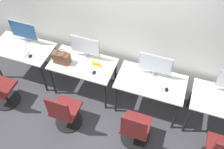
{
  "coord_description": "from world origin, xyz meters",
  "views": [
    {
      "loc": [
        0.89,
        -2.38,
        3.96
      ],
      "look_at": [
        0.0,
        0.13,
        0.91
      ],
      "focal_mm": 40.0,
      "sensor_mm": 36.0,
      "label": 1
    }
  ],
  "objects_px": {
    "monitor_right": "(155,65)",
    "office_chair_left": "(65,113)",
    "mouse_far_left": "(30,56)",
    "keyboard_left": "(80,68)",
    "monitor_left": "(85,47)",
    "mouse_right": "(166,90)",
    "keyboard_far_left": "(18,52)",
    "monitor_far_left": "(23,31)",
    "keyboard_right": "(150,85)",
    "office_chair_right": "(135,130)",
    "mouse_left": "(94,72)",
    "handbag": "(62,58)",
    "office_chair_far_left": "(0,91)"
  },
  "relations": [
    {
      "from": "monitor_right",
      "to": "office_chair_left",
      "type": "bearing_deg",
      "value": -141.9
    },
    {
      "from": "mouse_far_left",
      "to": "keyboard_left",
      "type": "relative_size",
      "value": 0.22
    },
    {
      "from": "monitor_left",
      "to": "office_chair_left",
      "type": "xyz_separation_m",
      "value": [
        0.0,
        -0.99,
        -0.65
      ]
    },
    {
      "from": "keyboard_left",
      "to": "mouse_right",
      "type": "distance_m",
      "value": 1.52
    },
    {
      "from": "keyboard_far_left",
      "to": "monitor_left",
      "type": "xyz_separation_m",
      "value": [
        1.25,
        0.3,
        0.25
      ]
    },
    {
      "from": "monitor_far_left",
      "to": "monitor_left",
      "type": "relative_size",
      "value": 1.0
    },
    {
      "from": "monitor_left",
      "to": "keyboard_far_left",
      "type": "bearing_deg",
      "value": -166.32
    },
    {
      "from": "monitor_left",
      "to": "office_chair_left",
      "type": "relative_size",
      "value": 0.62
    },
    {
      "from": "monitor_far_left",
      "to": "keyboard_right",
      "type": "bearing_deg",
      "value": -5.9
    },
    {
      "from": "keyboard_far_left",
      "to": "office_chair_right",
      "type": "relative_size",
      "value": 0.47
    },
    {
      "from": "mouse_far_left",
      "to": "mouse_left",
      "type": "xyz_separation_m",
      "value": [
        1.25,
        0.02,
        0.0
      ]
    },
    {
      "from": "mouse_far_left",
      "to": "office_chair_right",
      "type": "bearing_deg",
      "value": -14.89
    },
    {
      "from": "mouse_right",
      "to": "office_chair_right",
      "type": "xyz_separation_m",
      "value": [
        -0.32,
        -0.64,
        -0.41
      ]
    },
    {
      "from": "office_chair_left",
      "to": "keyboard_right",
      "type": "distance_m",
      "value": 1.5
    },
    {
      "from": "mouse_left",
      "to": "keyboard_right",
      "type": "bearing_deg",
      "value": 3.43
    },
    {
      "from": "office_chair_left",
      "to": "monitor_far_left",
      "type": "bearing_deg",
      "value": 141.37
    },
    {
      "from": "mouse_far_left",
      "to": "handbag",
      "type": "bearing_deg",
      "value": 5.78
    },
    {
      "from": "keyboard_far_left",
      "to": "mouse_right",
      "type": "relative_size",
      "value": 4.62
    },
    {
      "from": "keyboard_far_left",
      "to": "handbag",
      "type": "relative_size",
      "value": 1.39
    },
    {
      "from": "mouse_left",
      "to": "handbag",
      "type": "relative_size",
      "value": 0.3
    },
    {
      "from": "keyboard_right",
      "to": "keyboard_left",
      "type": "bearing_deg",
      "value": -178.56
    },
    {
      "from": "office_chair_right",
      "to": "mouse_left",
      "type": "bearing_deg",
      "value": 147.39
    },
    {
      "from": "mouse_far_left",
      "to": "monitor_left",
      "type": "xyz_separation_m",
      "value": [
        0.97,
        0.32,
        0.24
      ]
    },
    {
      "from": "keyboard_far_left",
      "to": "office_chair_far_left",
      "type": "bearing_deg",
      "value": -95.48
    },
    {
      "from": "mouse_right",
      "to": "mouse_far_left",
      "type": "bearing_deg",
      "value": -178.51
    },
    {
      "from": "monitor_left",
      "to": "mouse_left",
      "type": "bearing_deg",
      "value": -47.86
    },
    {
      "from": "mouse_left",
      "to": "monitor_right",
      "type": "distance_m",
      "value": 1.04
    },
    {
      "from": "keyboard_far_left",
      "to": "office_chair_far_left",
      "type": "height_order",
      "value": "office_chair_far_left"
    },
    {
      "from": "keyboard_right",
      "to": "handbag",
      "type": "bearing_deg",
      "value": -179.6
    },
    {
      "from": "keyboard_right",
      "to": "monitor_left",
      "type": "bearing_deg",
      "value": 168.73
    },
    {
      "from": "mouse_far_left",
      "to": "office_chair_far_left",
      "type": "distance_m",
      "value": 0.84
    },
    {
      "from": "monitor_left",
      "to": "office_chair_left",
      "type": "height_order",
      "value": "monitor_left"
    },
    {
      "from": "monitor_left",
      "to": "keyboard_right",
      "type": "height_order",
      "value": "monitor_left"
    },
    {
      "from": "office_chair_far_left",
      "to": "mouse_left",
      "type": "xyz_separation_m",
      "value": [
        1.59,
        0.67,
        0.41
      ]
    },
    {
      "from": "monitor_left",
      "to": "keyboard_left",
      "type": "bearing_deg",
      "value": -90.0
    },
    {
      "from": "keyboard_far_left",
      "to": "mouse_left",
      "type": "distance_m",
      "value": 1.53
    },
    {
      "from": "keyboard_left",
      "to": "office_chair_right",
      "type": "relative_size",
      "value": 0.47
    },
    {
      "from": "office_chair_right",
      "to": "keyboard_right",
      "type": "bearing_deg",
      "value": 86.35
    },
    {
      "from": "office_chair_left",
      "to": "handbag",
      "type": "relative_size",
      "value": 2.98
    },
    {
      "from": "keyboard_far_left",
      "to": "mouse_right",
      "type": "bearing_deg",
      "value": 0.94
    },
    {
      "from": "monitor_right",
      "to": "keyboard_right",
      "type": "bearing_deg",
      "value": -90.0
    },
    {
      "from": "office_chair_right",
      "to": "handbag",
      "type": "distance_m",
      "value": 1.76
    },
    {
      "from": "monitor_far_left",
      "to": "mouse_right",
      "type": "distance_m",
      "value": 2.8
    },
    {
      "from": "office_chair_left",
      "to": "office_chair_right",
      "type": "xyz_separation_m",
      "value": [
        1.2,
        0.09,
        0.0
      ]
    },
    {
      "from": "keyboard_far_left",
      "to": "monitor_left",
      "type": "height_order",
      "value": "monitor_left"
    },
    {
      "from": "mouse_far_left",
      "to": "keyboard_right",
      "type": "xyz_separation_m",
      "value": [
        2.22,
        0.07,
        -0.01
      ]
    },
    {
      "from": "keyboard_left",
      "to": "mouse_right",
      "type": "bearing_deg",
      "value": 0.83
    },
    {
      "from": "keyboard_far_left",
      "to": "office_chair_left",
      "type": "distance_m",
      "value": 1.49
    },
    {
      "from": "monitor_far_left",
      "to": "handbag",
      "type": "distance_m",
      "value": 0.95
    },
    {
      "from": "mouse_far_left",
      "to": "mouse_left",
      "type": "bearing_deg",
      "value": 0.74
    }
  ]
}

